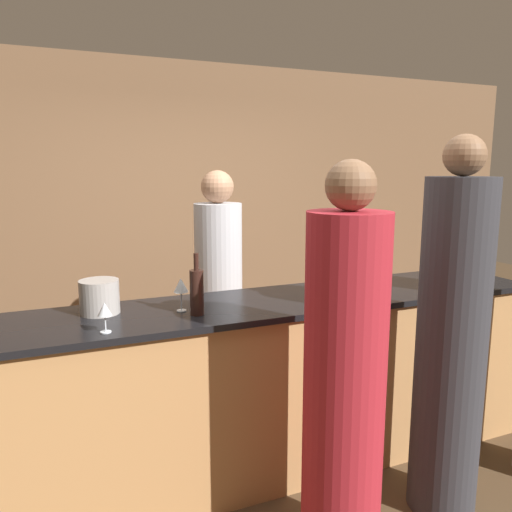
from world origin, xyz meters
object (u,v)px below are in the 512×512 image
object	(u,v)px
guest_1	(344,381)
wine_bottle_1	(197,291)
bartender	(219,305)
guest_0	(451,343)
ice_bucket	(99,297)

from	to	relation	value
guest_1	wine_bottle_1	world-z (taller)	guest_1
bartender	wine_bottle_1	bearing A→B (deg)	64.58
wine_bottle_1	guest_0	bearing A→B (deg)	-25.83
ice_bucket	bartender	bearing A→B (deg)	35.87
guest_0	guest_1	world-z (taller)	guest_0
bartender	wine_bottle_1	world-z (taller)	bartender
bartender	guest_1	world-z (taller)	guest_1
guest_0	ice_bucket	world-z (taller)	guest_0
ice_bucket	guest_0	bearing A→B (deg)	-25.69
guest_1	guest_0	bearing A→B (deg)	4.87
bartender	guest_0	bearing A→B (deg)	118.77
bartender	guest_0	world-z (taller)	guest_0
guest_1	ice_bucket	xyz separation A→B (m)	(-0.98, 0.86, 0.29)
wine_bottle_1	ice_bucket	world-z (taller)	wine_bottle_1
guest_0	ice_bucket	xyz separation A→B (m)	(-1.66, 0.80, 0.23)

